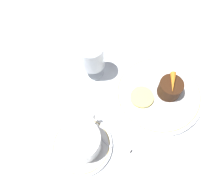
{
  "coord_description": "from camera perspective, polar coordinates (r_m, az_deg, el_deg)",
  "views": [
    {
      "loc": [
        -0.32,
        -0.03,
        0.56
      ],
      "look_at": [
        -0.09,
        0.08,
        0.04
      ],
      "focal_mm": 35.0,
      "sensor_mm": 36.0,
      "label": 1
    }
  ],
  "objects": [
    {
      "name": "spoon",
      "position": [
        0.58,
        -5.37,
        -8.54
      ],
      "size": [
        0.05,
        0.11,
        0.0
      ],
      "color": "silver",
      "rests_on": "saucer"
    },
    {
      "name": "pineapple_slice",
      "position": [
        0.61,
        7.83,
        -0.31
      ],
      "size": [
        0.07,
        0.07,
        0.01
      ],
      "color": "#EFE075",
      "rests_on": "dinner_plate"
    },
    {
      "name": "fork",
      "position": [
        0.57,
        6.48,
        -15.16
      ],
      "size": [
        0.05,
        0.18,
        0.01
      ],
      "color": "silver",
      "rests_on": "ground_plane"
    },
    {
      "name": "saucer",
      "position": [
        0.58,
        -7.91,
        -12.64
      ],
      "size": [
        0.16,
        0.16,
        0.01
      ],
      "color": "white",
      "rests_on": "ground_plane"
    },
    {
      "name": "dessert_cake",
      "position": [
        0.62,
        15.04,
        2.37
      ],
      "size": [
        0.06,
        0.06,
        0.05
      ],
      "color": "#381E0F",
      "rests_on": "dinner_plate"
    },
    {
      "name": "dinner_plate",
      "position": [
        0.63,
        12.03,
        0.63
      ],
      "size": [
        0.25,
        0.25,
        0.01
      ],
      "color": "white",
      "rests_on": "ground_plane"
    },
    {
      "name": "wine_glass",
      "position": [
        0.61,
        -5.27,
        9.93
      ],
      "size": [
        0.07,
        0.07,
        0.12
      ],
      "color": "silver",
      "rests_on": "ground_plane"
    },
    {
      "name": "carrot_garnish",
      "position": [
        0.59,
        15.76,
        3.85
      ],
      "size": [
        0.06,
        0.03,
        0.02
      ],
      "color": "orange",
      "rests_on": "dessert_cake"
    },
    {
      "name": "ground_plane",
      "position": [
        0.65,
        9.5,
        2.24
      ],
      "size": [
        3.0,
        3.0,
        0.0
      ],
      "primitive_type": "plane",
      "color": "white"
    },
    {
      "name": "coffee_cup",
      "position": [
        0.54,
        -8.02,
        -11.59
      ],
      "size": [
        0.12,
        0.1,
        0.06
      ],
      "color": "white",
      "rests_on": "saucer"
    }
  ]
}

